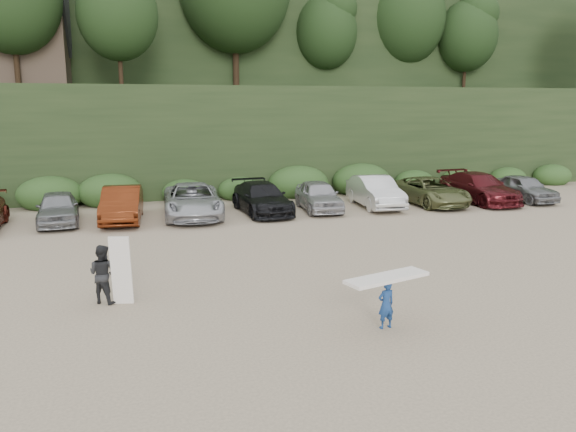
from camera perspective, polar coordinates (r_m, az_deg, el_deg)
name	(u,v)px	position (r m, az deg, el deg)	size (l,w,h in m)	color
ground	(312,279)	(16.47, 2.48, -6.44)	(120.00, 120.00, 0.00)	tan
hillside_backdrop	(175,30)	(51.37, -11.44, 18.02)	(90.00, 41.50, 28.00)	black
parked_cars	(208,201)	(25.60, -8.09, 1.53)	(36.38, 5.72, 1.53)	silver
child_surfer	(386,293)	(12.94, 9.97, -7.69)	(2.14, 1.11, 1.24)	navy
adult_surfer	(104,274)	(15.10, -18.16, -5.58)	(1.21, 0.94, 1.80)	black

